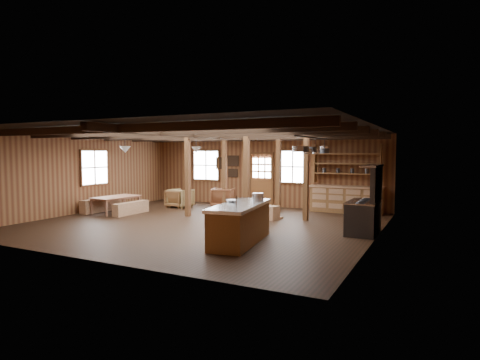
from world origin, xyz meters
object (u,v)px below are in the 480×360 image
object	(u,v)px
kitchen_island	(240,223)
armchair_c	(181,198)
armchair_a	(178,198)
dining_table	(117,205)
armchair_b	(223,197)
commercial_range	(365,211)

from	to	relation	value
kitchen_island	armchair_c	distance (m)	6.60
armchair_a	armchair_c	size ratio (longest dim) A/B	0.95
kitchen_island	armchair_a	xyz separation A→B (m)	(-4.98, 4.40, -0.13)
kitchen_island	armchair_a	bearing A→B (deg)	130.42
dining_table	armchair_a	bearing A→B (deg)	-22.40
armchair_a	dining_table	bearing A→B (deg)	65.43
dining_table	armchair_b	size ratio (longest dim) A/B	1.97
kitchen_island	dining_table	size ratio (longest dim) A/B	1.56
armchair_c	armchair_a	bearing A→B (deg)	29.81
commercial_range	armchair_b	bearing A→B (deg)	154.66
commercial_range	armchair_c	distance (m)	7.61
commercial_range	dining_table	distance (m)	8.56
commercial_range	armchair_b	xyz separation A→B (m)	(-5.88, 2.78, -0.22)
kitchen_island	armchair_b	world-z (taller)	kitchen_island
kitchen_island	armchair_b	size ratio (longest dim) A/B	3.08
armchair_a	armchair_b	size ratio (longest dim) A/B	0.90
kitchen_island	armchair_b	bearing A→B (deg)	114.88
commercial_range	armchair_a	size ratio (longest dim) A/B	2.41
kitchen_island	commercial_range	world-z (taller)	commercial_range
armchair_c	armchair_b	bearing A→B (deg)	-146.88
kitchen_island	armchair_c	bearing A→B (deg)	129.33
kitchen_island	commercial_range	size ratio (longest dim) A/B	1.42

